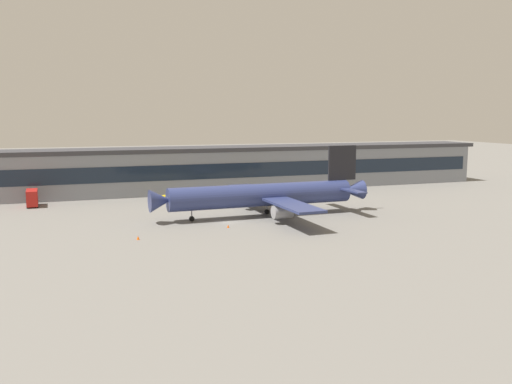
{
  "coord_description": "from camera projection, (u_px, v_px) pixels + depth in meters",
  "views": [
    {
      "loc": [
        -32.24,
        -108.91,
        22.55
      ],
      "look_at": [
        8.78,
        7.96,
        5.0
      ],
      "focal_mm": 38.13,
      "sensor_mm": 36.0,
      "label": 1
    }
  ],
  "objects": [
    {
      "name": "traffic_cone_1",
      "position": [
        228.0,
        226.0,
        109.67
      ],
      "size": [
        0.51,
        0.51,
        0.64
      ],
      "primitive_type": "cone",
      "color": "#F2590C",
      "rests_on": "ground_plane"
    },
    {
      "name": "follow_me_car",
      "position": [
        347.0,
        189.0,
        160.2
      ],
      "size": [
        4.75,
        3.89,
        1.85
      ],
      "color": "#2651A5",
      "rests_on": "ground_plane"
    },
    {
      "name": "terminal_building",
      "position": [
        182.0,
        170.0,
        160.21
      ],
      "size": [
        198.13,
        14.91,
        13.15
      ],
      "color": "gray",
      "rests_on": "ground_plane"
    },
    {
      "name": "traffic_cone_0",
      "position": [
        138.0,
        238.0,
        99.12
      ],
      "size": [
        0.57,
        0.57,
        0.72
      ],
      "primitive_type": "cone",
      "color": "#F2590C",
      "rests_on": "ground_plane"
    },
    {
      "name": "baggage_tug",
      "position": [
        274.0,
        190.0,
        156.71
      ],
      "size": [
        4.09,
        3.22,
        1.85
      ],
      "color": "white",
      "rests_on": "ground_plane"
    },
    {
      "name": "catering_truck",
      "position": [
        32.0,
        197.0,
        135.12
      ],
      "size": [
        2.82,
        7.27,
        4.15
      ],
      "color": "red",
      "rests_on": "ground_plane"
    },
    {
      "name": "pushback_tractor",
      "position": [
        169.0,
        198.0,
        142.87
      ],
      "size": [
        5.25,
        5.21,
        1.75
      ],
      "color": "yellow",
      "rests_on": "ground_plane"
    },
    {
      "name": "crew_van",
      "position": [
        270.0,
        193.0,
        148.92
      ],
      "size": [
        4.76,
        5.53,
        2.55
      ],
      "color": "yellow",
      "rests_on": "ground_plane"
    },
    {
      "name": "ground_plane",
      "position": [
        229.0,
        222.0,
        115.48
      ],
      "size": [
        600.0,
        600.0,
        0.0
      ],
      "primitive_type": "plane",
      "color": "slate"
    },
    {
      "name": "airliner",
      "position": [
        266.0,
        195.0,
        121.7
      ],
      "size": [
        50.97,
        43.45,
        15.53
      ],
      "color": "navy",
      "rests_on": "ground_plane"
    }
  ]
}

